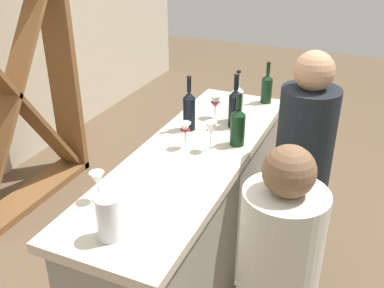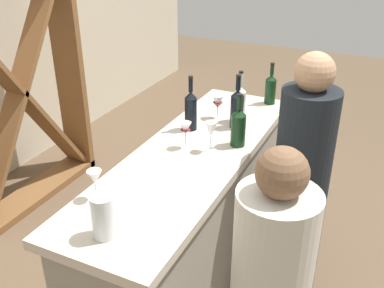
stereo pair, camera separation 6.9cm
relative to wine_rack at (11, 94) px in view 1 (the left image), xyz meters
name	(u,v)px [view 1 (the left image)]	position (x,y,z in m)	size (l,w,h in m)	color
ground_plane	(192,285)	(-0.37, -1.65, -0.94)	(12.00, 12.00, 0.00)	brown
bar_counter	(192,223)	(-0.37, -1.65, -0.44)	(1.94, 0.59, 0.98)	gray
wine_rack	(11,94)	(0.00, 0.00, 0.00)	(1.27, 0.28, 1.87)	brown
wine_bottle_leftmost_dark_green	(238,126)	(-0.18, -1.85, 0.16)	(0.08, 0.08, 0.31)	black
wine_bottle_second_left_near_black	(189,110)	(-0.10, -1.51, 0.17)	(0.07, 0.07, 0.34)	black
wine_bottle_center_near_black	(235,107)	(0.05, -1.75, 0.17)	(0.08, 0.08, 0.33)	black
wine_bottle_second_right_clear_pale	(237,102)	(0.14, -1.74, 0.17)	(0.07, 0.07, 0.33)	#B7C6B2
wine_bottle_rightmost_dark_green	(267,87)	(0.51, -1.82, 0.15)	(0.07, 0.07, 0.29)	black
wine_glass_near_left	(211,130)	(-0.30, -1.73, 0.16)	(0.06, 0.06, 0.17)	white
wine_glass_near_center	(215,103)	(0.13, -1.59, 0.14)	(0.07, 0.07, 0.15)	white
wine_glass_near_right	(185,130)	(-0.33, -1.59, 0.15)	(0.07, 0.07, 0.15)	white
wine_glass_far_left	(97,180)	(-0.96, -1.45, 0.15)	(0.07, 0.07, 0.15)	white
water_pitcher	(109,218)	(-1.17, -1.64, 0.14)	(0.10, 0.10, 0.19)	silver
person_center_guest	(298,195)	(-0.18, -2.22, -0.20)	(0.39, 0.39, 1.56)	black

